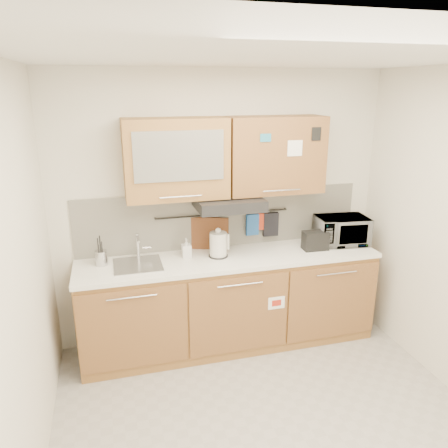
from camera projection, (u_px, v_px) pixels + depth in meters
floor at (273, 429)px, 3.25m from camera, size 3.20×3.20×0.00m
ceiling at (289, 55)px, 2.47m from camera, size 3.20×3.20×0.00m
wall_back at (222, 209)px, 4.24m from camera, size 3.20×0.00×3.20m
wall_left at (16, 297)px, 2.46m from camera, size 0.00×3.00×3.00m
base_cabinet at (230, 306)px, 4.22m from camera, size 2.80×0.64×0.88m
countertop at (230, 258)px, 4.07m from camera, size 2.82×0.62×0.04m
backsplash at (222, 219)px, 4.26m from camera, size 2.80×0.02×0.56m
upper_cabinets at (226, 157)px, 3.92m from camera, size 1.82×0.37×0.70m
range_hood at (229, 203)px, 3.97m from camera, size 0.60×0.46×0.10m
sink at (138, 264)px, 3.87m from camera, size 0.42×0.40×0.26m
utensil_rail at (223, 214)px, 4.20m from camera, size 1.30×0.02×0.02m
utensil_crock at (101, 258)px, 3.85m from camera, size 0.14×0.14×0.27m
kettle at (218, 245)px, 4.04m from camera, size 0.21×0.19×0.28m
toaster at (315, 240)px, 4.22m from camera, size 0.24×0.15×0.18m
microwave at (342, 230)px, 4.37m from camera, size 0.53×0.38×0.28m
soap_bottle at (186, 248)px, 4.02m from camera, size 0.08×0.08×0.18m
cutting_board at (209, 241)px, 4.23m from camera, size 0.37×0.15×0.47m
oven_mitt at (252, 225)px, 4.30m from camera, size 0.13×0.04×0.21m
dark_pouch at (271, 224)px, 4.35m from camera, size 0.15×0.05×0.24m
pot_holder at (261, 222)px, 4.32m from camera, size 0.14×0.02×0.17m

